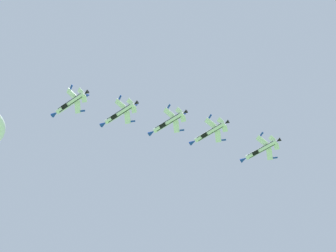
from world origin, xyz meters
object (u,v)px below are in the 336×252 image
object	(u,v)px
fighter_jet_lead	(70,104)
fighter_jet_right_wing	(168,123)
fighter_jet_left_wing	(119,114)
fighter_jet_left_outer	(209,133)
fighter_jet_right_outer	(261,150)

from	to	relation	value
fighter_jet_lead	fighter_jet_right_wing	xyz separation A→B (m)	(32.49, 8.58, -0.79)
fighter_jet_right_wing	fighter_jet_left_wing	bearing A→B (deg)	134.92
fighter_jet_left_wing	fighter_jet_left_outer	xyz separation A→B (m)	(30.60, 8.56, -0.67)
fighter_jet_left_wing	fighter_jet_right_wing	world-z (taller)	fighter_jet_left_wing
fighter_jet_right_outer	fighter_jet_lead	bearing A→B (deg)	139.65
fighter_jet_right_wing	fighter_jet_left_outer	bearing A→B (deg)	-39.04
fighter_jet_lead	fighter_jet_right_wing	bearing A→B (deg)	-43.06
fighter_jet_right_wing	fighter_jet_left_outer	xyz separation A→B (m)	(14.19, 4.83, 0.35)
fighter_jet_left_wing	fighter_jet_right_wing	xyz separation A→B (m)	(16.41, 3.72, -1.02)
fighter_jet_lead	fighter_jet_right_outer	size ratio (longest dim) A/B	1.00
fighter_jet_left_outer	fighter_jet_right_outer	bearing A→B (deg)	-36.62
fighter_jet_lead	fighter_jet_right_wing	distance (m)	33.61
fighter_jet_lead	fighter_jet_left_wing	size ratio (longest dim) A/B	1.00
fighter_jet_lead	fighter_jet_right_wing	world-z (taller)	fighter_jet_lead
fighter_jet_left_outer	fighter_jet_right_outer	world-z (taller)	fighter_jet_left_outer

